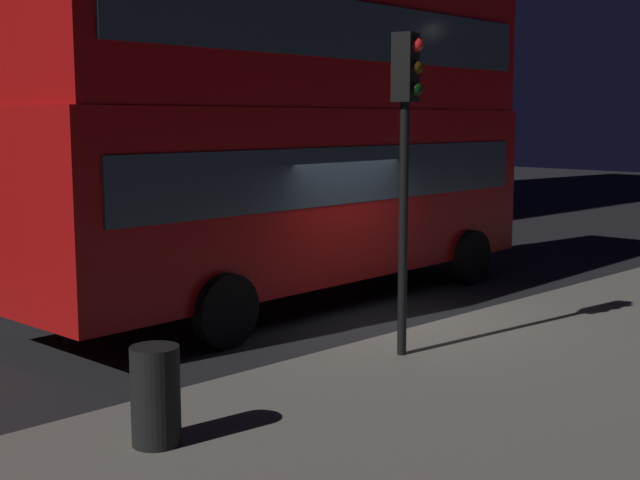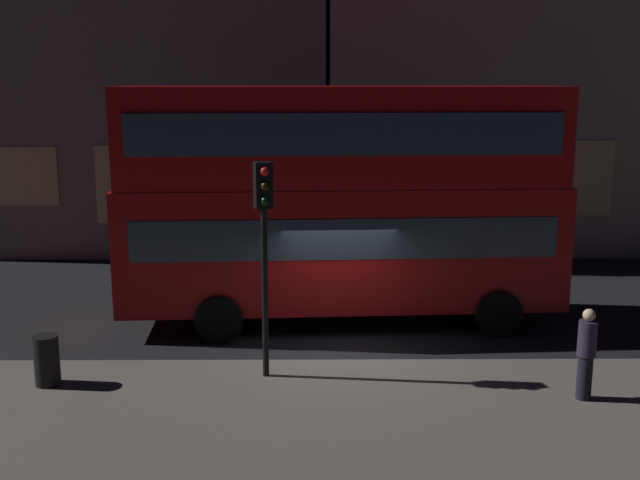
# 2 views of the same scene
# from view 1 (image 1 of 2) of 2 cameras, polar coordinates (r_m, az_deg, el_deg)

# --- Properties ---
(ground_plane) EXTENTS (80.00, 80.00, 0.00)m
(ground_plane) POSITION_cam_1_polar(r_m,az_deg,el_deg) (13.44, 4.24, -5.59)
(ground_plane) COLOR black
(double_decker_bus) EXTENTS (10.42, 3.27, 5.55)m
(double_decker_bus) POSITION_cam_1_polar(r_m,az_deg,el_deg) (14.56, -1.54, 7.80)
(double_decker_bus) COLOR #9E0C0C
(double_decker_bus) RESTS_ON ground
(traffic_light_near_kerb) EXTENTS (0.38, 0.40, 4.11)m
(traffic_light_near_kerb) POSITION_cam_1_polar(r_m,az_deg,el_deg) (10.88, 5.76, 7.52)
(traffic_light_near_kerb) COLOR black
(traffic_light_near_kerb) RESTS_ON sidewalk_slab
(litter_bin) EXTENTS (0.47, 0.47, 0.95)m
(litter_bin) POSITION_cam_1_polar(r_m,az_deg,el_deg) (8.29, -10.92, -10.17)
(litter_bin) COLOR black
(litter_bin) RESTS_ON sidewalk_slab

